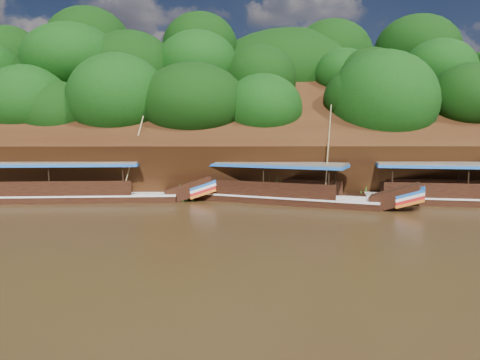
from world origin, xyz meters
name	(u,v)px	position (x,y,z in m)	size (l,w,h in m)	color
ground	(274,228)	(0.00, 0.00, 0.00)	(160.00, 160.00, 0.00)	black
riverbank	(253,160)	(-0.01, 22.73, 1.89)	(120.00, 30.06, 19.40)	#32160B
boat_1	(292,194)	(1.88, 7.82, 0.60)	(15.05, 8.10, 6.80)	black
boat_2	(82,192)	(-12.22, 8.95, 0.61)	(17.31, 3.35, 6.27)	black
reeds	(216,187)	(-3.18, 9.39, 0.87)	(48.46, 2.47, 1.98)	#326A1A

